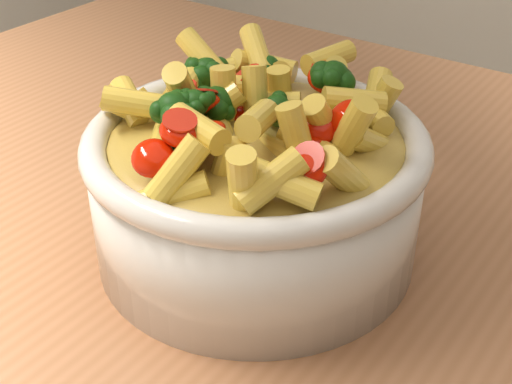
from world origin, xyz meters
The scene contains 3 objects.
table centered at (0.00, 0.00, 0.80)m, with size 1.20×0.80×0.90m.
serving_bowl centered at (-0.03, -0.06, 0.95)m, with size 0.25×0.25×0.11m.
pasta_salad centered at (-0.03, -0.06, 1.02)m, with size 0.20×0.20×0.04m.
Camera 1 is at (0.23, -0.42, 1.23)m, focal length 50.00 mm.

